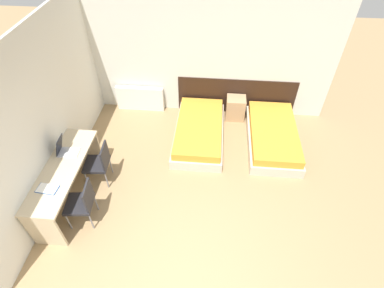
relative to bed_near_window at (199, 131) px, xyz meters
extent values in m
plane|color=#9E7F56|center=(-0.08, -2.92, -0.18)|extent=(20.00, 20.00, 0.00)
cube|color=silver|center=(-0.08, 1.01, 1.17)|extent=(5.54, 0.05, 2.70)
cube|color=silver|center=(-2.37, -0.97, 1.17)|extent=(0.05, 4.91, 2.70)
cube|color=black|center=(0.75, 0.98, 0.25)|extent=(2.59, 0.03, 0.85)
cube|color=beige|center=(0.00, 0.00, -0.08)|extent=(0.99, 1.89, 0.21)
cube|color=gold|center=(0.00, 0.00, 0.11)|extent=(0.91, 1.81, 0.16)
cube|color=beige|center=(1.50, 0.00, -0.08)|extent=(0.99, 1.89, 0.21)
cube|color=gold|center=(1.50, 0.00, 0.11)|extent=(0.91, 1.81, 0.16)
cube|color=tan|center=(0.75, 0.77, 0.08)|extent=(0.41, 0.36, 0.52)
cube|color=silver|center=(-1.42, 0.89, 0.11)|extent=(1.08, 0.12, 0.58)
cube|color=#C6B28E|center=(-2.07, -1.71, 0.55)|extent=(0.56, 1.83, 0.04)
cube|color=#C6B28E|center=(-2.07, -2.60, 0.18)|extent=(0.51, 0.04, 0.72)
cube|color=#C6B28E|center=(-2.07, -0.81, 0.18)|extent=(0.51, 0.04, 0.72)
cube|color=#232328|center=(-1.71, -1.29, 0.23)|extent=(0.44, 0.44, 0.05)
cube|color=#232328|center=(-1.52, -1.27, 0.45)|extent=(0.06, 0.37, 0.39)
cylinder|color=slate|center=(-1.87, -1.48, 0.01)|extent=(0.02, 0.02, 0.39)
cylinder|color=slate|center=(-1.90, -1.12, 0.01)|extent=(0.02, 0.02, 0.39)
cylinder|color=slate|center=(-1.52, -1.45, 0.01)|extent=(0.02, 0.02, 0.39)
cylinder|color=slate|center=(-1.55, -1.10, 0.01)|extent=(0.02, 0.02, 0.39)
cube|color=#232328|center=(-1.71, -2.12, 0.23)|extent=(0.45, 0.45, 0.05)
cube|color=#232328|center=(-1.52, -2.10, 0.45)|extent=(0.07, 0.37, 0.39)
cylinder|color=slate|center=(-1.87, -2.32, 0.01)|extent=(0.02, 0.02, 0.39)
cylinder|color=slate|center=(-1.91, -1.97, 0.01)|extent=(0.02, 0.02, 0.39)
cylinder|color=slate|center=(-1.52, -2.28, 0.01)|extent=(0.02, 0.02, 0.39)
cylinder|color=slate|center=(-1.56, -1.93, 0.01)|extent=(0.02, 0.02, 0.39)
cube|color=silver|center=(-2.07, -1.38, 0.58)|extent=(0.34, 0.25, 0.02)
cube|color=black|center=(-2.18, -1.38, 0.74)|extent=(0.12, 0.24, 0.31)
cube|color=#1E4793|center=(-2.10, -2.13, 0.58)|extent=(0.33, 0.21, 0.01)
cube|color=white|center=(-2.10, -2.13, 0.58)|extent=(0.31, 0.20, 0.01)
camera|label=1|loc=(0.27, -4.65, 4.11)|focal=28.00mm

